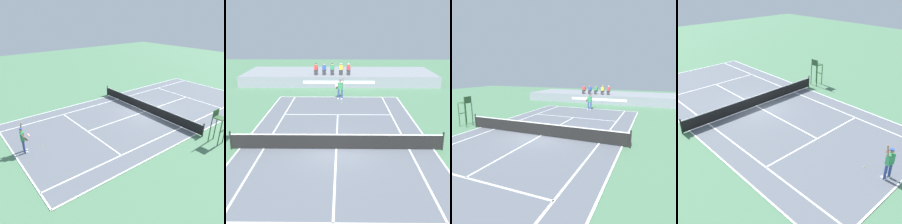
{
  "view_description": "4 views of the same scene",
  "coord_description": "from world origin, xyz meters",
  "views": [
    {
      "loc": [
        -13.45,
        14.47,
        8.54
      ],
      "look_at": [
        0.05,
        3.93,
        1.0
      ],
      "focal_mm": 36.24,
      "sensor_mm": 36.0,
      "label": 1
    },
    {
      "loc": [
        0.29,
        -15.36,
        6.99
      ],
      "look_at": [
        0.05,
        3.93,
        1.0
      ],
      "focal_mm": 47.64,
      "sensor_mm": 36.0,
      "label": 2
    },
    {
      "loc": [
        7.02,
        -12.24,
        4.4
      ],
      "look_at": [
        0.05,
        3.93,
        1.0
      ],
      "focal_mm": 33.8,
      "sensor_mm": 36.0,
      "label": 3
    },
    {
      "loc": [
        10.86,
        15.56,
        9.19
      ],
      "look_at": [
        0.05,
        3.93,
        1.0
      ],
      "focal_mm": 42.69,
      "sensor_mm": 36.0,
      "label": 4
    }
  ],
  "objects": [
    {
      "name": "court",
      "position": [
        0.0,
        0.0,
        0.01
      ],
      "size": [
        11.08,
        23.88,
        0.03
      ],
      "color": "slate",
      "rests_on": "ground"
    },
    {
      "name": "ground_plane",
      "position": [
        0.0,
        0.0,
        0.0
      ],
      "size": [
        80.0,
        80.0,
        0.0
      ],
      "primitive_type": "plane",
      "color": "#4C7A56"
    },
    {
      "name": "net",
      "position": [
        0.0,
        0.0,
        0.52
      ],
      "size": [
        11.98,
        0.1,
        1.07
      ],
      "color": "black",
      "rests_on": "ground"
    },
    {
      "name": "tennis_ball",
      "position": [
        0.29,
        9.99,
        0.03
      ],
      "size": [
        0.07,
        0.07,
        0.07
      ],
      "primitive_type": "sphere",
      "color": "#D1E533",
      "rests_on": "ground"
    },
    {
      "name": "umpire_chair",
      "position": [
        -6.91,
        0.0,
        1.56
      ],
      "size": [
        0.77,
        0.77,
        2.44
      ],
      "color": "#2D562D",
      "rests_on": "ground"
    },
    {
      "name": "tennis_player",
      "position": [
        0.16,
        11.22,
        0.99
      ],
      "size": [
        0.82,
        0.61,
        2.08
      ],
      "color": "navy",
      "rests_on": "ground"
    }
  ]
}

